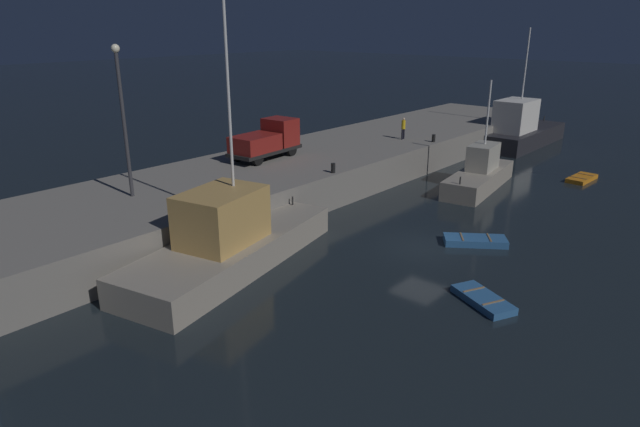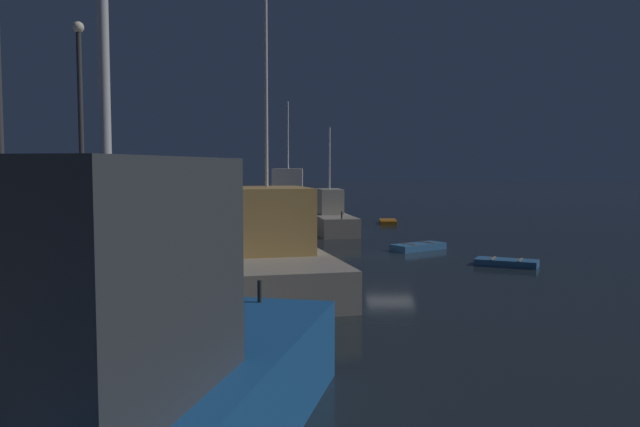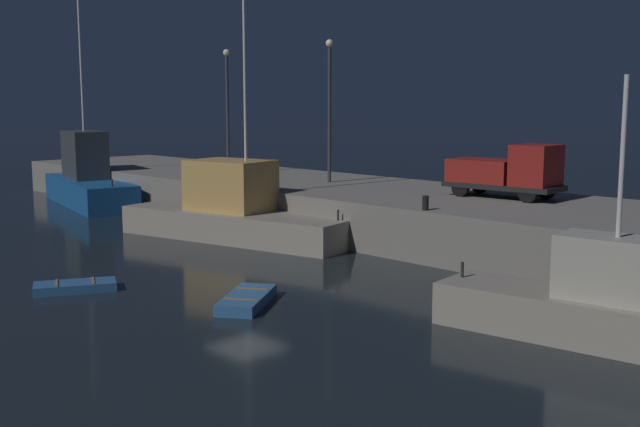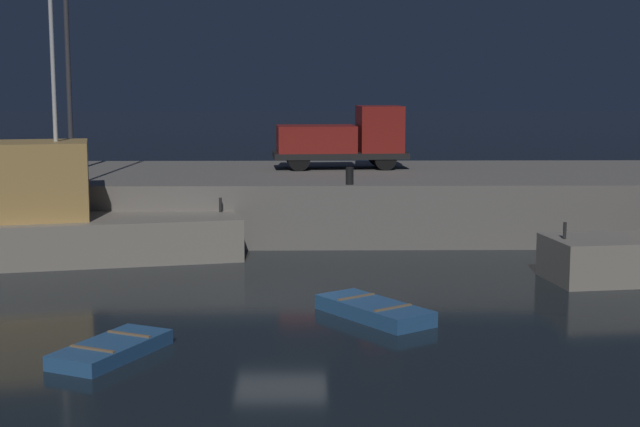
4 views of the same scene
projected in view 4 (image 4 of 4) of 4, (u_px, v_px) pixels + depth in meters
ground_plane at (281, 300)px, 25.45m from camera, size 320.00×320.00×0.00m
pier_quay at (289, 200)px, 37.96m from camera, size 72.32×10.45×2.30m
fishing_boat_orange at (41, 222)px, 31.06m from camera, size 13.32×6.75×13.50m
dinghy_orange_near at (111, 349)px, 20.26m from camera, size 2.39×3.16×0.36m
dinghy_red_small at (374, 310)px, 23.59m from camera, size 2.98×3.45×0.42m
lamp_post_east at (68, 54)px, 37.42m from camera, size 0.44×0.44×8.06m
utility_truck at (346, 138)px, 38.99m from camera, size 5.73×2.62×2.62m
bollard_west at (350, 176)px, 33.05m from camera, size 0.28×0.28×0.62m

